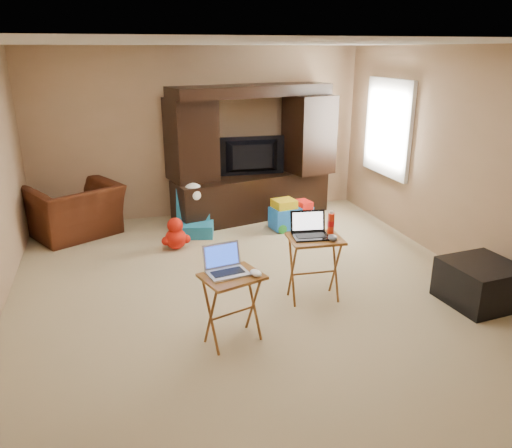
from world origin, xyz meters
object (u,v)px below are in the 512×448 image
object	(u,v)px
child_rocker	(196,213)
laptop_left	(227,261)
entertainment_center	(252,154)
plush_toy	(176,233)
push_toy	(291,213)
television	(253,157)
mouse_right	(333,238)
laptop_right	(311,226)
recliner	(75,211)
ottoman	(480,283)
mouse_left	(256,273)
tray_table_right	(314,269)
tray_table_left	(233,309)
water_bottle	(331,223)

from	to	relation	value
child_rocker	laptop_left	world-z (taller)	laptop_left
entertainment_center	plush_toy	world-z (taller)	entertainment_center
push_toy	plush_toy	bearing A→B (deg)	-178.47
television	mouse_right	bearing A→B (deg)	93.23
mouse_right	laptop_right	bearing A→B (deg)	140.53
recliner	mouse_right	world-z (taller)	mouse_right
laptop_right	ottoman	bearing A→B (deg)	-11.23
plush_toy	laptop_left	bearing A→B (deg)	-86.23
entertainment_center	mouse_right	distance (m)	2.89
mouse_left	ottoman	bearing A→B (deg)	1.28
ottoman	laptop_left	distance (m)	2.66
television	plush_toy	xyz separation A→B (m)	(-1.31, -0.93, -0.73)
television	recliner	size ratio (longest dim) A/B	0.91
child_rocker	laptop_right	size ratio (longest dim) A/B	1.76
child_rocker	mouse_left	size ratio (longest dim) A/B	4.81
entertainment_center	plush_toy	xyz separation A→B (m)	(-1.31, -0.97, -0.77)
laptop_right	laptop_left	bearing A→B (deg)	-143.85
television	recliner	bearing A→B (deg)	4.39
tray_table_right	laptop_right	distance (m)	0.46
mouse_left	tray_table_right	bearing A→B (deg)	37.10
tray_table_left	water_bottle	world-z (taller)	water_bottle
child_rocker	ottoman	distance (m)	3.67
mouse_right	television	bearing A→B (deg)	89.77
laptop_right	mouse_left	world-z (taller)	laptop_right
child_rocker	tray_table_right	xyz separation A→B (m)	(0.82, -2.22, 0.03)
tray_table_right	mouse_left	bearing A→B (deg)	-138.45
child_rocker	plush_toy	size ratio (longest dim) A/B	1.47
ottoman	tray_table_right	bearing A→B (deg)	160.95
laptop_left	entertainment_center	bearing A→B (deg)	61.38
mouse_left	entertainment_center	bearing A→B (deg)	74.39
laptop_left	television	bearing A→B (deg)	61.13
tray_table_right	television	bearing A→B (deg)	91.46
plush_toy	ottoman	distance (m)	3.61
push_toy	laptop_left	xyz separation A→B (m)	(-1.55, -2.59, 0.54)
television	mouse_right	xyz separation A→B (m)	(-0.01, -2.83, -0.24)
television	push_toy	xyz separation A→B (m)	(0.39, -0.61, -0.72)
child_rocker	push_toy	distance (m)	1.36
mouse_right	water_bottle	xyz separation A→B (m)	(0.07, 0.20, 0.08)
plush_toy	mouse_right	distance (m)	2.35
tray_table_left	laptop_right	distance (m)	1.19
plush_toy	laptop_right	xyz separation A→B (m)	(1.13, -1.76, 0.58)
tray_table_left	recliner	bearing A→B (deg)	97.08
push_toy	tray_table_left	distance (m)	3.03
recliner	water_bottle	world-z (taller)	water_bottle
entertainment_center	mouse_right	size ratio (longest dim) A/B	17.49
television	push_toy	world-z (taller)	television
laptop_right	water_bottle	distance (m)	0.25
ottoman	tray_table_left	distance (m)	2.58
recliner	child_rocker	size ratio (longest dim) A/B	1.77
entertainment_center	television	world-z (taller)	entertainment_center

